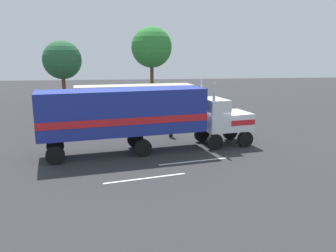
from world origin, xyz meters
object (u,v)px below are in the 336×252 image
tree_left (152,47)px  semi_truck (140,114)px  parked_bus (135,99)px  person_bystander (171,126)px  tree_center (62,60)px

tree_left → semi_truck: bearing=-96.5°
parked_bus → tree_left: size_ratio=1.18×
semi_truck → person_bystander: size_ratio=8.82×
person_bystander → tree_center: (-10.67, 16.94, 4.59)m
parked_bus → person_bystander: bearing=-69.3°
parked_bus → tree_center: (-8.14, 10.24, 3.42)m
semi_truck → parked_bus: size_ratio=1.28×
semi_truck → tree_left: 22.46m
person_bystander → tree_center: 20.54m
person_bystander → tree_left: (0.02, 18.17, 6.09)m
semi_truck → parked_bus: (-0.04, 10.41, -0.46)m
semi_truck → tree_center: bearing=111.6°
tree_center → semi_truck: bearing=-68.4°
semi_truck → person_bystander: semi_truck is taller
semi_truck → tree_left: size_ratio=1.51×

